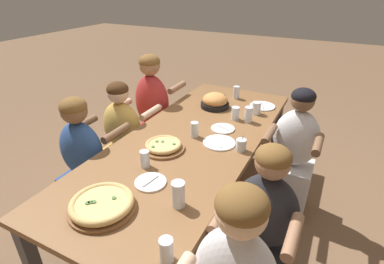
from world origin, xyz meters
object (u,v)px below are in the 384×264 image
drinking_glass_c (166,251)px  pizza_board_main (163,146)px  empty_plate_c (223,129)px  drinking_glass_g (145,160)px  drinking_glass_d (248,115)px  diner_far_center (125,145)px  skillet_bowl (215,101)px  empty_plate_a (219,143)px  drinking_glass_a (236,93)px  diner_far_midleft (86,170)px  diner_near_midright (292,160)px  drinking_glass_e (178,195)px  empty_plate_b (262,106)px  diner_far_midright (153,118)px  drinking_glass_b (194,130)px  cocktail_glass_blue (241,146)px  drinking_glass_h (235,114)px  diner_near_midleft (262,237)px  drinking_glass_f (256,108)px  empty_plate_d (151,182)px  pizza_board_second (102,204)px

drinking_glass_c → pizza_board_main: bearing=32.8°
empty_plate_c → drinking_glass_g: 0.77m
drinking_glass_d → diner_far_center: (-0.44, 0.99, -0.32)m
drinking_glass_g → skillet_bowl: bearing=-0.4°
empty_plate_a → drinking_glass_a: (0.93, 0.20, 0.05)m
drinking_glass_g → diner_far_midleft: 0.68m
empty_plate_a → diner_near_midright: 0.69m
drinking_glass_e → empty_plate_b: bearing=-1.2°
empty_plate_a → drinking_glass_g: 0.59m
empty_plate_a → drinking_glass_g: bearing=148.1°
drinking_glass_c → diner_far_midleft: 1.29m
skillet_bowl → diner_far_midright: diner_far_midright is taller
empty_plate_c → drinking_glass_b: (-0.21, 0.15, 0.05)m
drinking_glass_a → drinking_glass_c: size_ratio=1.07×
empty_plate_a → drinking_glass_d: (0.46, -0.07, 0.05)m
cocktail_glass_blue → drinking_glass_h: (0.48, 0.21, 0.01)m
drinking_glass_a → pizza_board_main: bearing=174.3°
cocktail_glass_blue → diner_far_midright: 1.23m
empty_plate_c → diner_far_midleft: (-0.68, 0.86, -0.25)m
empty_plate_c → drinking_glass_a: 0.72m
diner_far_center → drinking_glass_d: bearing=24.0°
empty_plate_a → diner_near_midleft: bearing=-136.0°
drinking_glass_a → diner_far_center: diner_far_center is taller
drinking_glass_a → diner_far_midleft: 1.59m
drinking_glass_a → diner_far_center: bearing=142.1°
skillet_bowl → drinking_glass_e: size_ratio=2.59×
drinking_glass_f → drinking_glass_g: size_ratio=0.97×
cocktail_glass_blue → drinking_glass_h: size_ratio=0.97×
cocktail_glass_blue → drinking_glass_c: bearing=-179.2°
drinking_glass_h → diner_far_midleft: size_ratio=0.10×
drinking_glass_f → diner_far_midright: 1.05m
cocktail_glass_blue → drinking_glass_h: drinking_glass_h is taller
empty_plate_a → drinking_glass_a: bearing=12.3°
empty_plate_d → drinking_glass_c: drinking_glass_c is taller
drinking_glass_b → diner_far_midleft: diner_far_midleft is taller
diner_far_midright → drinking_glass_a: bearing=31.8°
skillet_bowl → drinking_glass_f: (0.03, -0.39, -0.00)m
skillet_bowl → diner_near_midright: diner_near_midright is taller
skillet_bowl → drinking_glass_c: bearing=-163.7°
drinking_glass_a → diner_near_midright: bearing=-126.5°
pizza_board_main → cocktail_glass_blue: (0.23, -0.50, 0.01)m
empty_plate_b → empty_plate_a: bearing=173.5°
diner_far_midleft → cocktail_glass_blue: bearing=21.6°
drinking_glass_a → diner_far_midright: (-0.44, 0.71, -0.25)m
drinking_glass_f → diner_far_midleft: (-1.11, 1.01, -0.30)m
diner_near_midleft → drinking_glass_b: bearing=-36.6°
skillet_bowl → empty_plate_a: size_ratio=1.61×
empty_plate_a → drinking_glass_b: (0.01, 0.21, 0.05)m
skillet_bowl → drinking_glass_a: bearing=-17.7°
pizza_board_second → drinking_glass_g: (0.44, 0.03, 0.02)m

